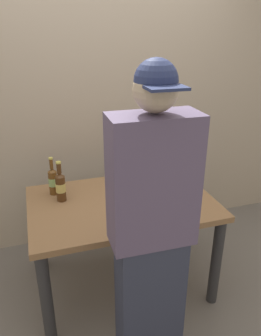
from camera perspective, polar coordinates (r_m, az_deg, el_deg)
The scene contains 7 objects.
ground_plane at distance 2.84m, azimuth -1.40°, elevation -19.36°, with size 8.00×8.00×0.00m, color slate.
desk at distance 2.45m, azimuth -1.55°, elevation -8.18°, with size 1.32×0.88×0.77m.
laptop at distance 2.59m, azimuth 6.10°, elevation -2.15°, with size 0.35×0.31×0.22m.
beer_bottle_green at distance 2.39m, azimuth -12.09°, elevation -3.06°, with size 0.07×0.07×0.30m.
beer_bottle_amber at distance 2.50m, azimuth -13.36°, elevation -2.14°, with size 0.07×0.07×0.29m.
person_figure at distance 1.74m, azimuth 3.64°, elevation -11.95°, with size 0.43×0.28×1.82m.
back_wall at distance 2.96m, azimuth -6.21°, elevation 11.05°, with size 6.00×0.10×2.60m, color tan.
Camera 1 is at (-0.56, -2.00, 1.94)m, focal length 34.97 mm.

